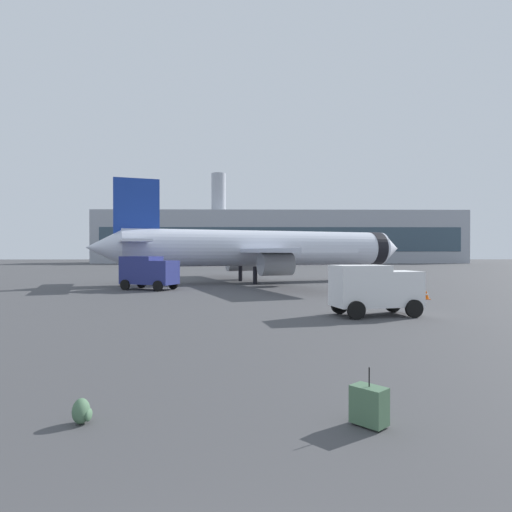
% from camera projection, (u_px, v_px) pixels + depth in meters
% --- Properties ---
extents(airplane_at_gate, '(34.76, 31.79, 10.50)m').
position_uv_depth(airplane_at_gate, '(263.00, 249.00, 48.36)').
color(airplane_at_gate, silver).
rests_on(airplane_at_gate, ground).
extents(service_truck, '(5.28, 4.00, 2.90)m').
position_uv_depth(service_truck, '(149.00, 271.00, 38.77)').
color(service_truck, navy).
rests_on(service_truck, ground).
extents(cargo_van, '(4.70, 3.02, 2.60)m').
position_uv_depth(cargo_van, '(374.00, 287.00, 22.85)').
color(cargo_van, white).
rests_on(cargo_van, ground).
extents(safety_cone_near, '(0.44, 0.44, 0.61)m').
position_uv_depth(safety_cone_near, '(426.00, 295.00, 30.85)').
color(safety_cone_near, '#F2590C').
rests_on(safety_cone_near, ground).
extents(safety_cone_mid, '(0.44, 0.44, 0.68)m').
position_uv_depth(safety_cone_mid, '(141.00, 284.00, 41.30)').
color(safety_cone_mid, '#F2590C').
rests_on(safety_cone_mid, ground).
extents(rolling_suitcase, '(0.73, 0.74, 1.10)m').
position_uv_depth(rolling_suitcase, '(369.00, 405.00, 8.35)').
color(rolling_suitcase, '#476B4C').
rests_on(rolling_suitcase, ground).
extents(traveller_backpack, '(0.36, 0.40, 0.48)m').
position_uv_depth(traveller_backpack, '(82.00, 411.00, 8.47)').
color(traveller_backpack, '#476B4C').
rests_on(traveller_backpack, ground).
extents(terminal_building, '(109.29, 19.91, 27.48)m').
position_uv_depth(terminal_building, '(278.00, 237.00, 137.69)').
color(terminal_building, '#9EA3AD').
rests_on(terminal_building, ground).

